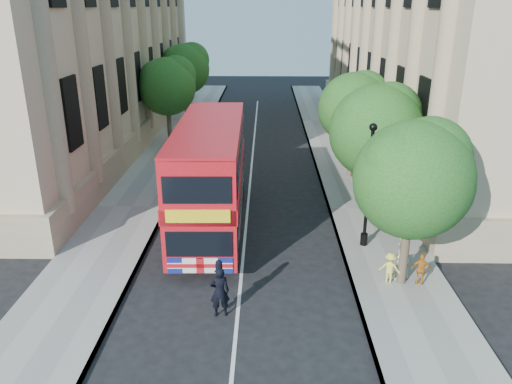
# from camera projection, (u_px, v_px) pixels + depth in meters

# --- Properties ---
(ground) EXTENTS (120.00, 120.00, 0.00)m
(ground) POSITION_uv_depth(u_px,v_px,m) (236.00, 334.00, 15.35)
(ground) COLOR black
(ground) RESTS_ON ground
(pavement_right) EXTENTS (3.50, 80.00, 0.12)m
(pavement_right) POSITION_uv_depth(u_px,v_px,m) (364.00, 209.00, 24.58)
(pavement_right) COLOR gray
(pavement_right) RESTS_ON ground
(pavement_left) EXTENTS (3.50, 80.00, 0.12)m
(pavement_left) POSITION_uv_depth(u_px,v_px,m) (132.00, 208.00, 24.80)
(pavement_left) COLOR gray
(pavement_left) RESTS_ON ground
(building_right) EXTENTS (12.00, 38.00, 18.00)m
(building_right) POSITION_uv_depth(u_px,v_px,m) (454.00, 13.00, 34.41)
(building_right) COLOR #C4AE88
(building_right) RESTS_ON ground
(building_left) EXTENTS (12.00, 38.00, 18.00)m
(building_left) POSITION_uv_depth(u_px,v_px,m) (57.00, 13.00, 34.92)
(building_left) COLOR #C4AE88
(building_left) RESTS_ON ground
(tree_right_near) EXTENTS (4.00, 4.00, 6.08)m
(tree_right_near) POSITION_uv_depth(u_px,v_px,m) (414.00, 173.00, 16.59)
(tree_right_near) COLOR #473828
(tree_right_near) RESTS_ON ground
(tree_right_mid) EXTENTS (4.20, 4.20, 6.37)m
(tree_right_mid) POSITION_uv_depth(u_px,v_px,m) (377.00, 127.00, 22.14)
(tree_right_mid) COLOR #473828
(tree_right_mid) RESTS_ON ground
(tree_right_far) EXTENTS (4.00, 4.00, 6.15)m
(tree_right_far) POSITION_uv_depth(u_px,v_px,m) (355.00, 104.00, 27.80)
(tree_right_far) COLOR #473828
(tree_right_far) RESTS_ON ground
(tree_left_far) EXTENTS (4.00, 4.00, 6.30)m
(tree_left_far) POSITION_uv_depth(u_px,v_px,m) (168.00, 83.00, 34.53)
(tree_left_far) COLOR #473828
(tree_left_far) RESTS_ON ground
(tree_left_back) EXTENTS (4.20, 4.20, 6.65)m
(tree_left_back) POSITION_uv_depth(u_px,v_px,m) (185.00, 66.00, 41.93)
(tree_left_back) COLOR #473828
(tree_left_back) RESTS_ON ground
(lamp_post) EXTENTS (0.32, 0.32, 5.16)m
(lamp_post) POSITION_uv_depth(u_px,v_px,m) (368.00, 191.00, 19.99)
(lamp_post) COLOR black
(lamp_post) RESTS_ON pavement_right
(double_decker_bus) EXTENTS (2.92, 10.20, 4.68)m
(double_decker_bus) POSITION_uv_depth(u_px,v_px,m) (211.00, 173.00, 21.87)
(double_decker_bus) COLOR #B30C14
(double_decker_bus) RESTS_ON ground
(box_van) EXTENTS (2.46, 5.08, 2.81)m
(box_van) POSITION_uv_depth(u_px,v_px,m) (198.00, 161.00, 27.65)
(box_van) COLOR black
(box_van) RESTS_ON ground
(police_constable) EXTENTS (0.70, 0.52, 1.76)m
(police_constable) POSITION_uv_depth(u_px,v_px,m) (220.00, 292.00, 15.99)
(police_constable) COLOR black
(police_constable) RESTS_ON ground
(woman_pedestrian) EXTENTS (1.01, 0.89, 1.75)m
(woman_pedestrian) POSITION_uv_depth(u_px,v_px,m) (400.00, 257.00, 17.97)
(woman_pedestrian) COLOR white
(woman_pedestrian) RESTS_ON pavement_right
(child_a) EXTENTS (0.76, 0.45, 1.21)m
(child_a) POSITION_uv_depth(u_px,v_px,m) (421.00, 269.00, 17.65)
(child_a) COLOR #C47422
(child_a) RESTS_ON pavement_right
(child_b) EXTENTS (0.85, 0.65, 1.17)m
(child_b) POSITION_uv_depth(u_px,v_px,m) (390.00, 268.00, 17.80)
(child_b) COLOR #E0D54C
(child_b) RESTS_ON pavement_right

